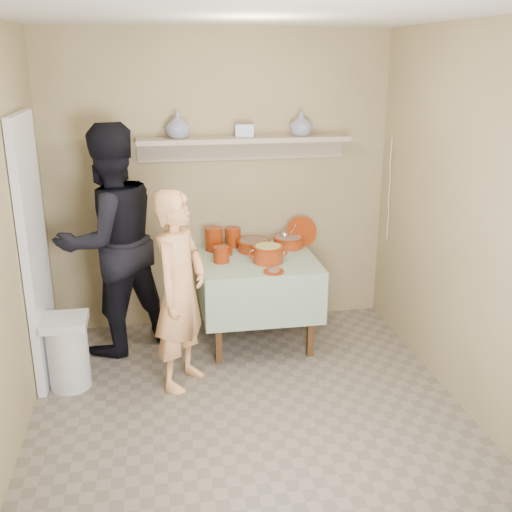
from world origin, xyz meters
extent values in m
plane|color=#73685A|center=(0.00, 0.00, 0.00)|extent=(3.50, 3.50, 0.00)
cube|color=silver|center=(-1.46, 0.95, 1.00)|extent=(0.06, 0.70, 2.00)
cylinder|color=maroon|center=(-0.09, 1.53, 0.86)|extent=(0.15, 0.15, 0.20)
cylinder|color=maroon|center=(0.09, 1.61, 0.84)|extent=(0.14, 0.14, 0.17)
cylinder|color=maroon|center=(-0.06, 1.20, 0.83)|extent=(0.13, 0.13, 0.13)
cylinder|color=maroon|center=(-0.02, 1.40, 0.78)|extent=(0.16, 0.16, 0.05)
cylinder|color=maroon|center=(0.70, 1.55, 0.88)|extent=(0.28, 0.12, 0.26)
imported|color=navy|center=(0.69, 1.60, 1.82)|extent=(0.25, 0.25, 0.20)
imported|color=navy|center=(-0.35, 1.62, 1.83)|extent=(0.29, 0.29, 0.21)
cube|color=navy|center=(0.20, 1.62, 1.77)|extent=(0.16, 0.13, 0.11)
imported|color=#E49C62|center=(-0.43, 0.65, 0.75)|extent=(0.59, 0.65, 1.50)
imported|color=black|center=(-0.94, 1.33, 0.95)|extent=(1.16, 1.09, 1.89)
cube|color=#9D8A60|center=(0.00, 1.76, 1.30)|extent=(3.00, 0.02, 2.60)
cube|color=#9D8A60|center=(0.00, -1.76, 1.30)|extent=(3.00, 0.02, 2.60)
cube|color=#9D8A60|center=(1.51, 0.00, 1.30)|extent=(0.02, 3.50, 2.60)
cube|color=silver|center=(0.00, 0.00, 2.61)|extent=(3.00, 3.50, 0.02)
cube|color=#4C2D16|center=(-0.13, 0.90, 0.35)|extent=(0.05, 0.05, 0.71)
cube|color=#4C2D16|center=(0.63, 0.90, 0.35)|extent=(0.05, 0.05, 0.71)
cube|color=#4C2D16|center=(-0.13, 1.66, 0.35)|extent=(0.05, 0.05, 0.71)
cube|color=#4C2D16|center=(0.63, 1.66, 0.35)|extent=(0.05, 0.05, 0.71)
cube|color=#4C2D16|center=(0.25, 1.28, 0.73)|extent=(0.90, 0.90, 0.04)
cube|color=#1E592F|center=(0.25, 1.28, 0.76)|extent=(0.96, 0.96, 0.01)
cube|color=#1E592F|center=(0.25, 0.80, 0.54)|extent=(0.96, 0.01, 0.44)
cube|color=#1E592F|center=(0.25, 1.76, 0.54)|extent=(0.96, 0.01, 0.44)
cube|color=#1E592F|center=(-0.23, 1.28, 0.54)|extent=(0.01, 0.96, 0.44)
cube|color=#1E592F|center=(0.73, 1.28, 0.54)|extent=(0.01, 0.96, 0.44)
cylinder|color=maroon|center=(0.25, 1.45, 0.81)|extent=(0.28, 0.28, 0.09)
cylinder|color=maroon|center=(0.25, 1.45, 0.85)|extent=(0.30, 0.30, 0.01)
cylinder|color=brown|center=(0.25, 1.45, 0.83)|extent=(0.25, 0.25, 0.05)
cylinder|color=maroon|center=(0.57, 1.50, 0.81)|extent=(0.26, 0.26, 0.09)
cylinder|color=maroon|center=(0.57, 1.50, 0.85)|extent=(0.28, 0.28, 0.01)
cylinder|color=#8C6B54|center=(0.57, 1.50, 0.83)|extent=(0.23, 0.23, 0.05)
cylinder|color=silver|center=(0.58, 1.40, 0.94)|extent=(0.01, 0.22, 0.16)
sphere|color=silver|center=(0.54, 1.52, 0.87)|extent=(0.07, 0.07, 0.07)
cylinder|color=maroon|center=(0.32, 1.13, 0.83)|extent=(0.24, 0.24, 0.14)
cylinder|color=maroon|center=(0.32, 1.13, 0.90)|extent=(0.25, 0.25, 0.01)
cylinder|color=tan|center=(0.32, 1.13, 0.88)|extent=(0.21, 0.21, 0.05)
torus|color=maroon|center=(0.20, 1.13, 0.84)|extent=(0.09, 0.02, 0.09)
torus|color=maroon|center=(0.44, 1.13, 0.84)|extent=(0.09, 0.02, 0.09)
cylinder|color=maroon|center=(0.31, 0.88, 0.77)|extent=(0.16, 0.16, 0.02)
cylinder|color=#8C6B54|center=(0.31, 0.88, 0.78)|extent=(0.09, 0.09, 0.01)
cube|color=tan|center=(0.20, 1.62, 1.70)|extent=(1.80, 0.25, 0.04)
cube|color=tan|center=(0.20, 1.74, 1.60)|extent=(1.80, 0.02, 0.18)
cylinder|color=silver|center=(-1.27, 0.73, 0.25)|extent=(0.30, 0.30, 0.50)
cube|color=silver|center=(-1.27, 0.73, 0.53)|extent=(0.32, 0.32, 0.06)
cylinder|color=silver|center=(1.47, 1.50, 1.55)|extent=(0.01, 0.01, 0.30)
cylinder|color=silver|center=(1.47, 1.48, 1.25)|extent=(0.01, 0.01, 0.30)
cylinder|color=silver|center=(1.47, 1.46, 0.95)|extent=(0.01, 0.01, 0.30)
camera|label=1|loc=(-0.57, -3.42, 2.37)|focal=42.00mm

